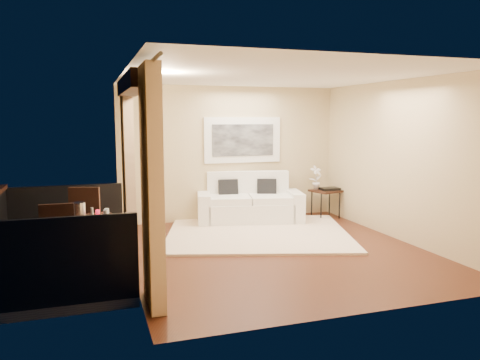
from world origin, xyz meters
TOP-DOWN VIEW (x-y plane):
  - floor at (0.00, 0.00)m, footprint 5.00×5.00m
  - room_shell at (-2.13, 0.00)m, footprint 5.00×6.40m
  - balcony at (-3.31, 0.00)m, footprint 1.81×2.60m
  - curtains at (-2.11, 0.00)m, footprint 0.16×4.80m
  - artwork at (0.26, 2.46)m, footprint 1.62×0.07m
  - rug at (0.09, 1.10)m, footprint 3.83×3.56m
  - sofa at (0.27, 2.09)m, footprint 2.19×1.29m
  - side_table at (1.93, 2.00)m, footprint 0.66×0.66m
  - tray at (2.00, 1.97)m, footprint 0.38×0.28m
  - orchid at (1.77, 2.13)m, footprint 0.29×0.22m
  - bistro_table at (-2.72, -0.16)m, footprint 0.80×0.80m
  - balcony_chair_far at (-2.80, 0.66)m, footprint 0.58×0.58m
  - balcony_chair_near at (-3.17, -0.39)m, footprint 0.43×0.44m
  - ice_bucket at (-2.91, -0.05)m, footprint 0.18×0.18m
  - candle at (-2.66, 0.01)m, footprint 0.06×0.06m
  - vase at (-2.74, -0.38)m, footprint 0.04×0.04m
  - glass_a at (-2.56, -0.28)m, footprint 0.06×0.06m
  - glass_b at (-2.55, -0.18)m, footprint 0.06×0.06m

SIDE VIEW (x-z plane):
  - floor at x=0.00m, z-range 0.00..0.00m
  - rug at x=0.09m, z-range 0.00..0.04m
  - balcony at x=-3.31m, z-range -0.41..0.76m
  - sofa at x=0.27m, z-range -0.14..0.84m
  - side_table at x=1.93m, z-range 0.23..0.81m
  - balcony_chair_near at x=-3.17m, z-range 0.08..1.06m
  - tray at x=2.00m, z-range 0.58..0.63m
  - balcony_chair_far at x=-2.80m, z-range 0.09..1.14m
  - bistro_table at x=-2.72m, z-range 0.29..1.03m
  - candle at x=-2.66m, z-range 0.74..0.81m
  - glass_a at x=-2.56m, z-range 0.74..0.86m
  - glass_b at x=-2.55m, z-range 0.74..0.86m
  - orchid at x=1.77m, z-range 0.58..1.08m
  - vase at x=-2.74m, z-range 0.74..0.92m
  - ice_bucket at x=-2.91m, z-range 0.74..0.94m
  - curtains at x=-2.11m, z-range 0.02..2.66m
  - artwork at x=0.26m, z-range 1.16..2.08m
  - room_shell at x=-2.13m, z-range 0.02..5.02m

